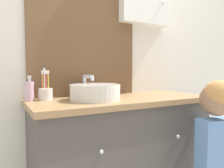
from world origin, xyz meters
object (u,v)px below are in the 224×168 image
toothbrush_holder (46,93)px  soap_dispenser (29,91)px  sink_basin (95,92)px  child_figure (215,143)px

toothbrush_holder → soap_dispenser: toothbrush_holder is taller
toothbrush_holder → sink_basin: bearing=-27.0°
sink_basin → child_figure: sink_basin is taller
toothbrush_holder → child_figure: 1.07m
sink_basin → soap_dispenser: same height
toothbrush_holder → soap_dispenser: 0.10m
sink_basin → child_figure: bearing=-37.6°
child_figure → sink_basin: bearing=142.4°
soap_dispenser → toothbrush_holder: bearing=-1.6°
sink_basin → toothbrush_holder: toothbrush_holder is taller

